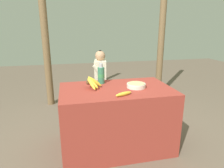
{
  "coord_description": "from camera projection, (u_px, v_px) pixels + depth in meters",
  "views": [
    {
      "loc": [
        -0.54,
        -2.17,
        1.47
      ],
      "look_at": [
        -0.04,
        0.05,
        0.8
      ],
      "focal_mm": 32.0,
      "sensor_mm": 36.0,
      "label": 1
    }
  ],
  "objects": [
    {
      "name": "banana_bunch_green",
      "position": [
        135.0,
        81.0,
        3.72
      ],
      "size": [
        0.19,
        0.3,
        0.13
      ],
      "color": "#4C381E",
      "rests_on": "wooden_bench"
    },
    {
      "name": "banana_bunch_ripe",
      "position": [
        92.0,
        82.0,
        2.33
      ],
      "size": [
        0.2,
        0.28,
        0.16
      ],
      "color": "#4C381E",
      "rests_on": "market_counter"
    },
    {
      "name": "support_post_far",
      "position": [
        162.0,
        32.0,
        4.02
      ],
      "size": [
        0.13,
        0.13,
        2.69
      ],
      "color": "brown",
      "rests_on": "ground_plane"
    },
    {
      "name": "market_counter",
      "position": [
        116.0,
        118.0,
        2.45
      ],
      "size": [
        1.31,
        0.8,
        0.76
      ],
      "color": "maroon",
      "rests_on": "ground_plane"
    },
    {
      "name": "water_bottle",
      "position": [
        101.0,
        75.0,
        2.52
      ],
      "size": [
        0.09,
        0.09,
        0.29
      ],
      "color": "#337556",
      "rests_on": "market_counter"
    },
    {
      "name": "seated_vendor",
      "position": [
        98.0,
        76.0,
        3.51
      ],
      "size": [
        0.44,
        0.42,
        1.08
      ],
      "rotation": [
        0.0,
        0.0,
        2.96
      ],
      "color": "#473828",
      "rests_on": "ground_plane"
    },
    {
      "name": "support_post_near",
      "position": [
        45.0,
        33.0,
        3.55
      ],
      "size": [
        0.13,
        0.13,
        2.69
      ],
      "color": "brown",
      "rests_on": "ground_plane"
    },
    {
      "name": "loose_banana_front",
      "position": [
        124.0,
        94.0,
        2.09
      ],
      "size": [
        0.21,
        0.12,
        0.04
      ],
      "rotation": [
        0.0,
        0.0,
        0.4
      ],
      "color": "gold",
      "rests_on": "market_counter"
    },
    {
      "name": "serving_bowl",
      "position": [
        136.0,
        85.0,
        2.37
      ],
      "size": [
        0.22,
        0.22,
        0.05
      ],
      "color": "silver",
      "rests_on": "market_counter"
    },
    {
      "name": "ground_plane",
      "position": [
        116.0,
        145.0,
        2.56
      ],
      "size": [
        12.0,
        12.0,
        0.0
      ],
      "primitive_type": "plane",
      "color": "brown"
    },
    {
      "name": "wooden_bench",
      "position": [
        112.0,
        90.0,
        3.66
      ],
      "size": [
        1.51,
        0.32,
        0.41
      ],
      "color": "#4C3823",
      "rests_on": "ground_plane"
    }
  ]
}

